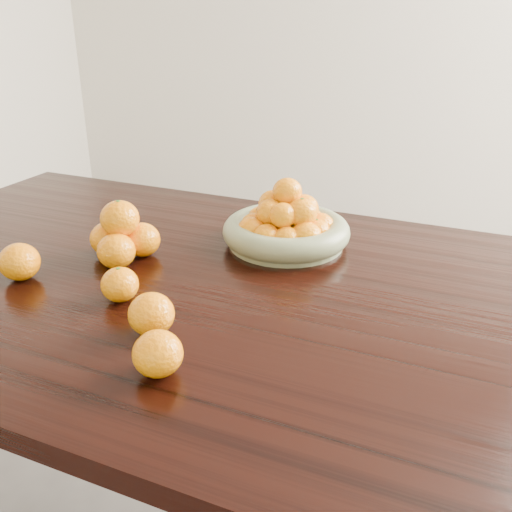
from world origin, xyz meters
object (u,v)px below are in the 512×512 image
at_px(dining_table, 269,331).
at_px(orange_pyramid, 122,237).
at_px(fruit_bowl, 287,226).
at_px(loose_orange_0, 120,284).

bearing_deg(dining_table, orange_pyramid, 177.40).
bearing_deg(fruit_bowl, loose_orange_0, -116.69).
relative_size(fruit_bowl, orange_pyramid, 1.89).
bearing_deg(orange_pyramid, loose_orange_0, -55.84).
xyz_separation_m(dining_table, orange_pyramid, (-0.35, 0.02, 0.14)).
relative_size(orange_pyramid, loose_orange_0, 2.19).
bearing_deg(loose_orange_0, orange_pyramid, 124.16).
bearing_deg(orange_pyramid, fruit_bowl, 36.12).
xyz_separation_m(dining_table, loose_orange_0, (-0.24, -0.14, 0.12)).
distance_m(dining_table, orange_pyramid, 0.38).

